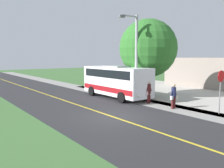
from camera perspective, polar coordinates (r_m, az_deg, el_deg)
ground_plane at (r=15.16m, az=0.18°, el=-7.84°), size 120.00×120.00×0.00m
road_surface at (r=15.16m, az=0.18°, el=-7.83°), size 8.00×100.00×0.01m
sidewalk at (r=18.67m, az=13.12°, el=-5.26°), size 2.40×100.00×0.01m
road_centre_line at (r=15.16m, az=0.18°, el=-7.81°), size 0.16×100.00×0.00m
shuttle_bus_front at (r=21.89m, az=0.96°, el=0.91°), size 2.63×7.56×2.94m
pedestrian_with_bags at (r=17.87m, az=14.48°, el=-2.63°), size 0.72×0.34×1.81m
pedestrian_waiting at (r=19.55m, az=8.75°, el=-1.72°), size 0.72×0.34×1.82m
stop_sign at (r=17.09m, az=24.48°, el=-0.11°), size 0.76×0.07×2.88m
street_light_pole at (r=20.37m, az=5.56°, el=7.18°), size 1.97×0.24×7.21m
tree_curbside at (r=22.86m, az=8.62°, el=8.41°), size 5.43×5.43×7.26m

